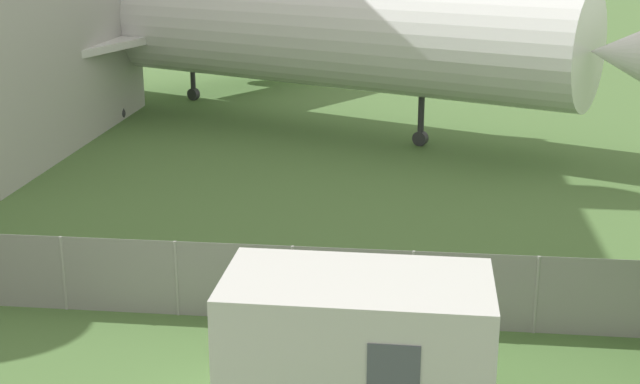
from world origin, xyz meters
TOP-DOWN VIEW (x-y plane):
  - perimeter_fence at (-0.00, 10.12)m, footprint 56.07×0.07m
  - airplane at (-5.62, 30.99)m, footprint 42.25×34.40m
  - portable_cabin at (4.17, 6.59)m, footprint 4.59×2.50m

SIDE VIEW (x-z plane):
  - perimeter_fence at x=0.00m, z-range 0.00..1.72m
  - portable_cabin at x=4.17m, z-range 0.00..2.51m
  - airplane at x=-5.62m, z-range -2.30..10.30m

